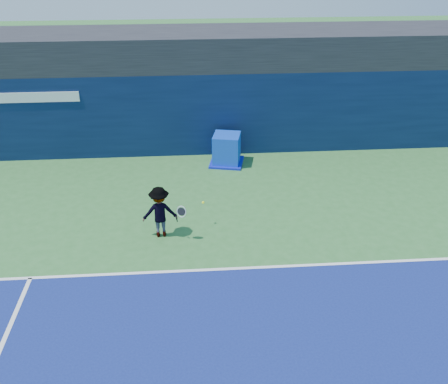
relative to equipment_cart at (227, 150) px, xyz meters
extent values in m
plane|color=#316E31|center=(-0.28, -9.22, -0.50)|extent=(80.00, 80.00, 0.00)
cube|color=white|center=(-0.28, -6.22, -0.49)|extent=(24.00, 0.10, 0.01)
cube|color=black|center=(-0.28, 2.28, 3.10)|extent=(36.00, 3.00, 1.20)
cube|color=#0A193A|center=(-0.28, 1.28, 1.00)|extent=(36.00, 1.00, 3.00)
cube|color=white|center=(-7.28, 0.77, 1.85)|extent=(4.50, 0.04, 0.35)
cube|color=#0D3AC2|center=(0.00, 0.00, 0.05)|extent=(1.08, 1.08, 1.09)
cube|color=#0C16AB|center=(0.00, 0.00, -0.46)|extent=(1.35, 1.35, 0.07)
imported|color=silver|center=(-2.17, -4.54, 0.24)|extent=(0.99, 0.61, 1.47)
cylinder|color=black|center=(-1.72, -4.79, 0.15)|extent=(0.07, 0.13, 0.23)
torus|color=silver|center=(-1.58, -4.84, 0.40)|extent=(0.27, 0.15, 0.26)
cylinder|color=black|center=(-1.58, -4.84, 0.40)|extent=(0.23, 0.12, 0.22)
sphere|color=#ECF31B|center=(-0.99, -4.10, 0.24)|extent=(0.07, 0.07, 0.07)
camera|label=1|loc=(-1.31, -16.20, 7.11)|focal=40.00mm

